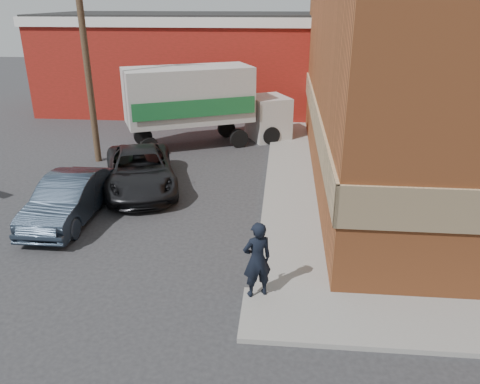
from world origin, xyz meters
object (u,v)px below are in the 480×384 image
(sedan, at_px, (69,199))
(suv_a, at_px, (140,170))
(utility_pole, at_px, (85,44))
(man, at_px, (257,260))
(warehouse, at_px, (183,61))
(box_truck, at_px, (204,101))

(sedan, bearing_deg, suv_a, 62.32)
(utility_pole, height_order, man, utility_pole)
(warehouse, distance_m, box_truck, 8.65)
(sedan, relative_size, suv_a, 0.83)
(sedan, bearing_deg, man, -31.01)
(utility_pole, relative_size, suv_a, 1.75)
(warehouse, relative_size, suv_a, 3.17)
(warehouse, bearing_deg, suv_a, -84.99)
(warehouse, xyz_separation_m, suv_a, (1.22, -13.90, -2.10))
(man, relative_size, sedan, 0.43)
(warehouse, height_order, suv_a, warehouse)
(man, height_order, box_truck, box_truck)
(man, distance_m, sedan, 7.03)
(man, distance_m, suv_a, 7.84)
(warehouse, relative_size, box_truck, 2.16)
(utility_pole, xyz_separation_m, suv_a, (2.72, -2.90, -4.03))
(man, relative_size, suv_a, 0.36)
(man, distance_m, box_truck, 12.49)
(utility_pole, bearing_deg, man, -51.72)
(sedan, bearing_deg, warehouse, 89.35)
(warehouse, height_order, box_truck, warehouse)
(sedan, distance_m, box_truck, 8.99)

